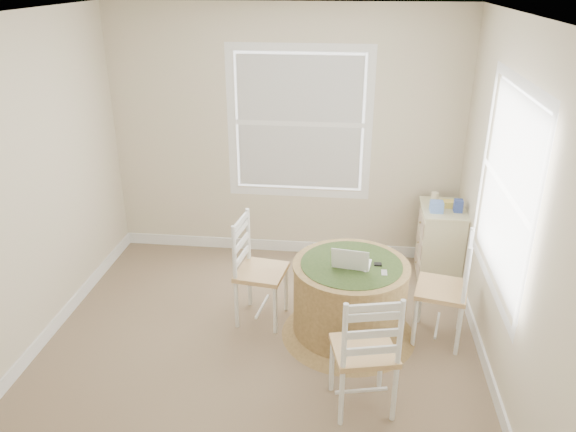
# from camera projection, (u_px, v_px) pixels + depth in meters

# --- Properties ---
(room) EXTENTS (3.64, 3.64, 2.64)m
(room) POSITION_uv_depth(u_px,v_px,m) (281.00, 197.00, 4.22)
(room) COLOR #927A5C
(room) RESTS_ON ground
(round_table) EXTENTS (1.14, 1.14, 0.68)m
(round_table) POSITION_uv_depth(u_px,v_px,m) (350.00, 296.00, 4.66)
(round_table) COLOR #A5844A
(round_table) RESTS_ON ground
(chair_left) EXTENTS (0.45, 0.47, 0.95)m
(chair_left) POSITION_uv_depth(u_px,v_px,m) (261.00, 272.00, 4.84)
(chair_left) COLOR white
(chair_left) RESTS_ON ground
(chair_near) EXTENTS (0.50, 0.49, 0.95)m
(chair_near) POSITION_uv_depth(u_px,v_px,m) (364.00, 350.00, 3.85)
(chair_near) COLOR white
(chair_near) RESTS_ON ground
(chair_right) EXTENTS (0.48, 0.50, 0.95)m
(chair_right) POSITION_uv_depth(u_px,v_px,m) (442.00, 289.00, 4.58)
(chair_right) COLOR white
(chair_right) RESTS_ON ground
(laptop) EXTENTS (0.33, 0.30, 0.21)m
(laptop) POSITION_uv_depth(u_px,v_px,m) (352.00, 263.00, 4.50)
(laptop) COLOR white
(laptop) RESTS_ON round_table
(mouse) EXTENTS (0.05, 0.09, 0.03)m
(mouse) POSITION_uv_depth(u_px,v_px,m) (365.00, 269.00, 4.45)
(mouse) COLOR white
(mouse) RESTS_ON round_table
(phone) EXTENTS (0.05, 0.09, 0.02)m
(phone) POSITION_uv_depth(u_px,v_px,m) (384.00, 273.00, 4.40)
(phone) COLOR #B7BABF
(phone) RESTS_ON round_table
(keys) EXTENTS (0.06, 0.05, 0.02)m
(keys) POSITION_uv_depth(u_px,v_px,m) (378.00, 265.00, 4.52)
(keys) COLOR black
(keys) RESTS_ON round_table
(corner_chest) EXTENTS (0.43, 0.58, 0.76)m
(corner_chest) POSITION_uv_depth(u_px,v_px,m) (440.00, 243.00, 5.56)
(corner_chest) COLOR beige
(corner_chest) RESTS_ON ground
(tissue_box) EXTENTS (0.12, 0.12, 0.10)m
(tissue_box) POSITION_uv_depth(u_px,v_px,m) (437.00, 207.00, 5.31)
(tissue_box) COLOR #628CE1
(tissue_box) RESTS_ON corner_chest
(box_yellow) EXTENTS (0.15, 0.10, 0.06)m
(box_yellow) POSITION_uv_depth(u_px,v_px,m) (448.00, 204.00, 5.42)
(box_yellow) COLOR #E7C951
(box_yellow) RESTS_ON corner_chest
(box_blue) EXTENTS (0.08, 0.08, 0.12)m
(box_blue) POSITION_uv_depth(u_px,v_px,m) (458.00, 206.00, 5.30)
(box_blue) COLOR #33489A
(box_blue) RESTS_ON corner_chest
(cup_cream) EXTENTS (0.07, 0.07, 0.09)m
(cup_cream) POSITION_uv_depth(u_px,v_px,m) (435.00, 197.00, 5.54)
(cup_cream) COLOR beige
(cup_cream) RESTS_ON corner_chest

